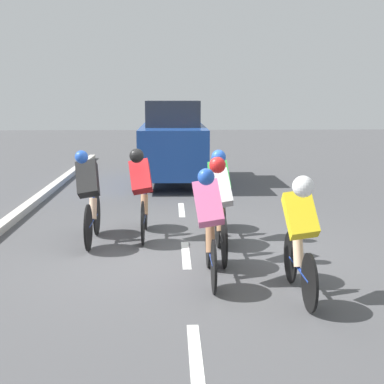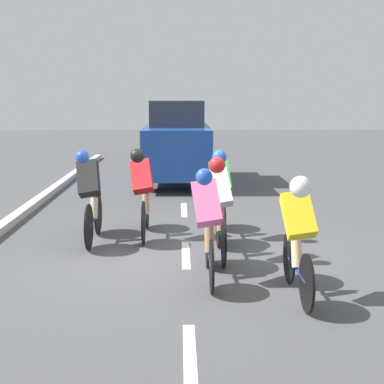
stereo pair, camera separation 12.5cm
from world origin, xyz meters
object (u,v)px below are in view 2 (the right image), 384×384
cyclist_yellow (298,232)px  cyclist_black (90,195)px  cyclist_green (220,191)px  support_car (177,142)px  cyclist_white (219,205)px  cyclist_pink (208,222)px  cyclist_red (143,191)px

cyclist_yellow → cyclist_black: bearing=-41.8°
cyclist_green → support_car: bearing=-82.8°
cyclist_yellow → cyclist_green: bearing=-76.1°
cyclist_yellow → cyclist_green: size_ratio=0.93×
cyclist_white → support_car: 7.00m
cyclist_pink → cyclist_red: 2.36m
cyclist_yellow → cyclist_red: size_ratio=0.93×
cyclist_pink → cyclist_white: cyclist_white is taller
cyclist_yellow → cyclist_black: (2.77, -2.48, -0.02)m
cyclist_red → cyclist_black: (0.81, 0.32, -0.02)m
cyclist_black → cyclist_white: cyclist_black is taller
cyclist_pink → cyclist_black: cyclist_black is taller
cyclist_black → support_car: support_car is taller
cyclist_black → cyclist_red: bearing=-158.5°
cyclist_pink → cyclist_white: bearing=-102.8°
cyclist_red → cyclist_green: 1.28m
cyclist_red → cyclist_green: bearing=177.9°
cyclist_yellow → support_car: (1.42, -8.57, 0.31)m
cyclist_yellow → cyclist_red: bearing=-54.9°
cyclist_pink → cyclist_black: 2.55m
cyclist_red → cyclist_white: (-1.18, 1.19, -0.00)m
cyclist_pink → support_car: (0.42, -7.93, 0.33)m
support_car → cyclist_red: bearing=84.7°
cyclist_pink → cyclist_yellow: bearing=147.6°
cyclist_green → cyclist_yellow: bearing=103.9°
cyclist_red → support_car: 5.81m
cyclist_green → support_car: 5.88m
cyclist_red → cyclist_yellow: bearing=125.1°
cyclist_green → support_car: support_car is taller
support_car → cyclist_white: bearing=95.3°
cyclist_white → support_car: bearing=-84.7°
cyclist_green → support_car: size_ratio=0.42×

